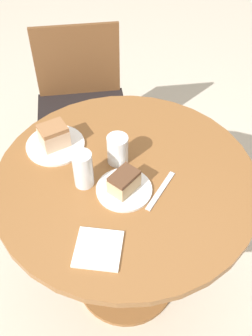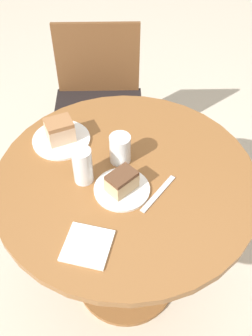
{
  "view_description": "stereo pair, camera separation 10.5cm",
  "coord_description": "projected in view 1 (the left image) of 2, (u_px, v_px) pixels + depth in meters",
  "views": [
    {
      "loc": [
        -0.13,
        -0.91,
        1.8
      ],
      "look_at": [
        0.0,
        0.0,
        0.81
      ],
      "focal_mm": 42.0,
      "sensor_mm": 36.0,
      "label": 1
    },
    {
      "loc": [
        -0.03,
        -0.92,
        1.8
      ],
      "look_at": [
        0.0,
        0.0,
        0.81
      ],
      "focal_mm": 42.0,
      "sensor_mm": 36.0,
      "label": 2
    }
  ],
  "objects": [
    {
      "name": "ground_plane",
      "position": [
        126.0,
        279.0,
        1.94
      ],
      "size": [
        8.0,
        8.0,
        0.0
      ],
      "primitive_type": "plane",
      "color": "beige"
    },
    {
      "name": "table",
      "position": [
        126.0,
        207.0,
        1.51
      ],
      "size": [
        0.93,
        0.93,
        0.77
      ],
      "color": "brown",
      "rests_on": "ground_plane"
    },
    {
      "name": "chair",
      "position": [
        82.0,
        105.0,
        2.13
      ],
      "size": [
        0.48,
        0.43,
        0.86
      ],
      "rotation": [
        0.0,
        0.0,
        -0.01
      ],
      "color": "brown",
      "rests_on": "ground_plane"
    },
    {
      "name": "plate_near",
      "position": [
        124.0,
        189.0,
        1.33
      ],
      "size": [
        0.19,
        0.19,
        0.01
      ],
      "color": "white",
      "rests_on": "table"
    },
    {
      "name": "plate_far",
      "position": [
        55.0,
        145.0,
        1.48
      ],
      "size": [
        0.22,
        0.22,
        0.01
      ],
      "color": "white",
      "rests_on": "table"
    },
    {
      "name": "cake_slice_near",
      "position": [
        124.0,
        182.0,
        1.3
      ],
      "size": [
        0.12,
        0.12,
        0.07
      ],
      "rotation": [
        0.0,
        0.0,
        5.45
      ],
      "color": "tan",
      "rests_on": "plate_near"
    },
    {
      "name": "cake_slice_far",
      "position": [
        54.0,
        136.0,
        1.44
      ],
      "size": [
        0.12,
        0.11,
        0.09
      ],
      "rotation": [
        0.0,
        0.0,
        5.09
      ],
      "color": "beige",
      "rests_on": "plate_far"
    },
    {
      "name": "glass_lemonade",
      "position": [
        83.0,
        171.0,
        1.31
      ],
      "size": [
        0.07,
        0.07,
        0.14
      ],
      "color": "silver",
      "rests_on": "table"
    },
    {
      "name": "glass_water",
      "position": [
        118.0,
        151.0,
        1.39
      ],
      "size": [
        0.08,
        0.08,
        0.11
      ],
      "color": "silver",
      "rests_on": "table"
    },
    {
      "name": "napkin_stack",
      "position": [
        98.0,
        249.0,
        1.17
      ],
      "size": [
        0.17,
        0.17,
        0.01
      ],
      "rotation": [
        0.0,
        0.0,
        -0.27
      ],
      "color": "white",
      "rests_on": "table"
    },
    {
      "name": "fork",
      "position": [
        161.0,
        191.0,
        1.33
      ],
      "size": [
        0.13,
        0.16,
        0.0
      ],
      "rotation": [
        0.0,
        0.0,
        0.9
      ],
      "color": "silver",
      "rests_on": "table"
    }
  ]
}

